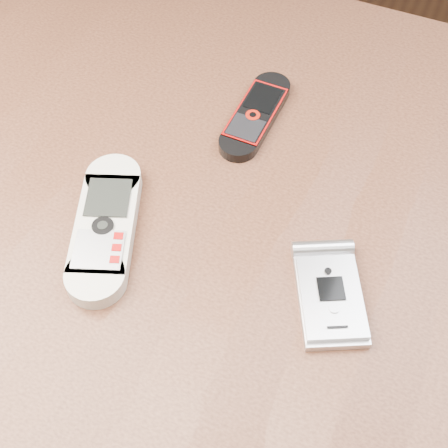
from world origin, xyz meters
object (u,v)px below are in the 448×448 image
Objects in this scene: nokia_white at (105,226)px; motorola_razr at (330,296)px; table at (220,283)px; nokia_black_red at (255,115)px.

motorola_razr is at bearing -17.41° from nokia_white.
table is 0.16m from nokia_white.
nokia_black_red is at bearing 47.91° from nokia_white.
nokia_white is at bearing -110.09° from nokia_black_red.
nokia_black_red is at bearing 101.95° from motorola_razr.
table is 0.17m from motorola_razr.
table is 0.19m from nokia_black_red.
nokia_black_red is (0.08, 0.20, -0.00)m from nokia_white.
motorola_razr reaches higher than table.
nokia_white is (-0.10, -0.05, 0.11)m from table.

